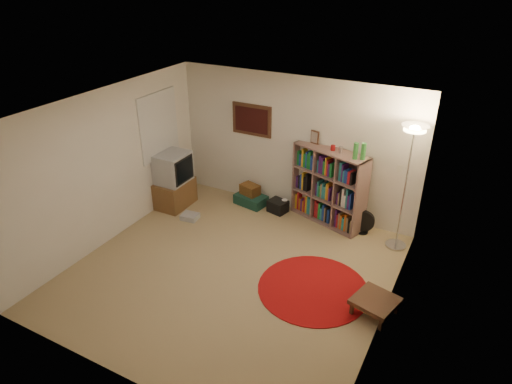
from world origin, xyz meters
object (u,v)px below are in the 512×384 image
bookshelf (328,187)px  tv_stand (174,181)px  floor_lamp (412,148)px  floor_fan (363,222)px  side_table (375,301)px  suitcase (251,200)px

bookshelf → tv_stand: size_ratio=1.54×
bookshelf → tv_stand: bearing=-145.1°
bookshelf → floor_lamp: size_ratio=0.79×
bookshelf → floor_fan: bookshelf is taller
bookshelf → floor_fan: 0.84m
floor_lamp → side_table: floor_lamp is taller
suitcase → side_table: bearing=-23.0°
floor_fan → tv_stand: size_ratio=0.41×
floor_fan → suitcase: bearing=169.5°
bookshelf → suitcase: size_ratio=2.56×
floor_lamp → suitcase: 3.23m
floor_lamp → suitcase: (-2.78, 0.15, -1.63)m
tv_stand → bookshelf: bearing=16.5°
tv_stand → suitcase: bearing=29.3°
floor_lamp → tv_stand: size_ratio=1.95×
tv_stand → suitcase: (1.24, 0.71, -0.42)m
tv_stand → side_table: (4.13, -1.19, -0.31)m
bookshelf → suitcase: (-1.47, -0.11, -0.57)m
floor_fan → floor_lamp: bearing=-22.8°
floor_lamp → tv_stand: 4.24m
floor_lamp → suitcase: size_ratio=3.24×
floor_fan → suitcase: (-2.18, 0.01, -0.12)m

